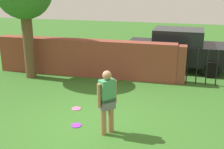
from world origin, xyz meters
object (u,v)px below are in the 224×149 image
Objects in this scene: car at (177,49)px; frisbee_pink at (76,109)px; frisbee_purple at (76,125)px; person at (107,100)px.

car reaches higher than frisbee_pink.
frisbee_pink is at bearing 63.01° from car.
car reaches higher than frisbee_purple.
person is at bearing -11.07° from frisbee_purple.
frisbee_purple is at bearing -69.56° from frisbee_pink.
frisbee_pink and frisbee_purple have the same top height.
frisbee_purple is at bearing 120.99° from person.
frisbee_pink is (-1.25, 1.16, -0.89)m from person.
frisbee_purple is (-2.36, -5.88, -0.85)m from car.
car is at bearing 28.38° from person.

